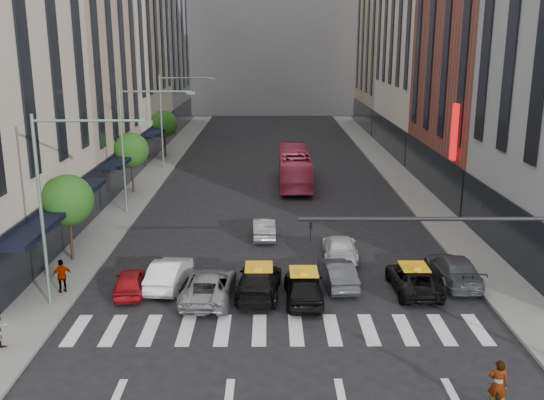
{
  "coord_description": "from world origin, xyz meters",
  "views": [
    {
      "loc": [
        -0.56,
        -22.68,
        12.24
      ],
      "look_at": [
        -0.41,
        8.67,
        4.0
      ],
      "focal_mm": 40.0,
      "sensor_mm": 36.0,
      "label": 1
    }
  ],
  "objects_px": {
    "car_red": "(130,282)",
    "taxi_center": "(304,287)",
    "car_white_front": "(169,273)",
    "taxi_left": "(259,281)",
    "streetlamp_far": "(171,109)",
    "streetlamp_near": "(60,186)",
    "pedestrian_far": "(62,276)",
    "streetlamp_mid": "(135,134)",
    "bus": "(295,167)"
  },
  "relations": [
    {
      "from": "streetlamp_mid",
      "to": "bus",
      "type": "height_order",
      "value": "streetlamp_mid"
    },
    {
      "from": "taxi_left",
      "to": "pedestrian_far",
      "type": "bearing_deg",
      "value": 4.34
    },
    {
      "from": "streetlamp_mid",
      "to": "pedestrian_far",
      "type": "distance_m",
      "value": 15.47
    },
    {
      "from": "streetlamp_far",
      "to": "car_white_front",
      "type": "relative_size",
      "value": 2.04
    },
    {
      "from": "streetlamp_near",
      "to": "car_white_front",
      "type": "bearing_deg",
      "value": 29.0
    },
    {
      "from": "streetlamp_far",
      "to": "streetlamp_near",
      "type": "bearing_deg",
      "value": -90.0
    },
    {
      "from": "taxi_left",
      "to": "bus",
      "type": "distance_m",
      "value": 24.11
    },
    {
      "from": "car_white_front",
      "to": "taxi_left",
      "type": "distance_m",
      "value": 4.76
    },
    {
      "from": "car_red",
      "to": "pedestrian_far",
      "type": "bearing_deg",
      "value": -3.88
    },
    {
      "from": "pedestrian_far",
      "to": "bus",
      "type": "bearing_deg",
      "value": -146.24
    },
    {
      "from": "taxi_left",
      "to": "bus",
      "type": "bearing_deg",
      "value": -91.94
    },
    {
      "from": "car_red",
      "to": "taxi_left",
      "type": "bearing_deg",
      "value": 171.65
    },
    {
      "from": "car_white_front",
      "to": "taxi_left",
      "type": "xyz_separation_m",
      "value": [
        4.63,
        -1.11,
        0.0
      ]
    },
    {
      "from": "streetlamp_far",
      "to": "car_white_front",
      "type": "distance_m",
      "value": 30.35
    },
    {
      "from": "streetlamp_near",
      "to": "car_red",
      "type": "relative_size",
      "value": 2.5
    },
    {
      "from": "car_white_front",
      "to": "bus",
      "type": "bearing_deg",
      "value": -102.14
    },
    {
      "from": "streetlamp_near",
      "to": "taxi_center",
      "type": "height_order",
      "value": "streetlamp_near"
    },
    {
      "from": "streetlamp_far",
      "to": "taxi_center",
      "type": "distance_m",
      "value": 33.79
    },
    {
      "from": "car_red",
      "to": "taxi_center",
      "type": "distance_m",
      "value": 8.66
    },
    {
      "from": "taxi_left",
      "to": "taxi_center",
      "type": "xyz_separation_m",
      "value": [
        2.17,
        -0.79,
        0.03
      ]
    },
    {
      "from": "streetlamp_near",
      "to": "streetlamp_far",
      "type": "xyz_separation_m",
      "value": [
        0.0,
        32.0,
        0.0
      ]
    },
    {
      "from": "car_white_front",
      "to": "taxi_center",
      "type": "distance_m",
      "value": 7.06
    },
    {
      "from": "streetlamp_mid",
      "to": "taxi_left",
      "type": "height_order",
      "value": "streetlamp_mid"
    },
    {
      "from": "car_red",
      "to": "streetlamp_far",
      "type": "bearing_deg",
      "value": -91.79
    },
    {
      "from": "streetlamp_mid",
      "to": "pedestrian_far",
      "type": "height_order",
      "value": "streetlamp_mid"
    },
    {
      "from": "car_white_front",
      "to": "bus",
      "type": "xyz_separation_m",
      "value": [
        7.38,
        22.83,
        0.83
      ]
    },
    {
      "from": "car_white_front",
      "to": "taxi_left",
      "type": "bearing_deg",
      "value": 172.29
    },
    {
      "from": "streetlamp_near",
      "to": "streetlamp_mid",
      "type": "bearing_deg",
      "value": 90.0
    },
    {
      "from": "taxi_center",
      "to": "pedestrian_far",
      "type": "bearing_deg",
      "value": -4.64
    },
    {
      "from": "streetlamp_mid",
      "to": "car_white_front",
      "type": "height_order",
      "value": "streetlamp_mid"
    },
    {
      "from": "streetlamp_near",
      "to": "pedestrian_far",
      "type": "height_order",
      "value": "streetlamp_near"
    },
    {
      "from": "streetlamp_mid",
      "to": "car_red",
      "type": "relative_size",
      "value": 2.5
    },
    {
      "from": "streetlamp_near",
      "to": "taxi_center",
      "type": "distance_m",
      "value": 12.28
    },
    {
      "from": "streetlamp_far",
      "to": "taxi_center",
      "type": "height_order",
      "value": "streetlamp_far"
    },
    {
      "from": "car_red",
      "to": "bus",
      "type": "bearing_deg",
      "value": -117.71
    },
    {
      "from": "streetlamp_mid",
      "to": "pedestrian_far",
      "type": "relative_size",
      "value": 5.31
    },
    {
      "from": "taxi_center",
      "to": "car_red",
      "type": "bearing_deg",
      "value": -7.19
    },
    {
      "from": "taxi_left",
      "to": "pedestrian_far",
      "type": "relative_size",
      "value": 2.97
    },
    {
      "from": "streetlamp_near",
      "to": "streetlamp_mid",
      "type": "height_order",
      "value": "same"
    },
    {
      "from": "taxi_left",
      "to": "taxi_center",
      "type": "bearing_deg",
      "value": 164.71
    },
    {
      "from": "car_red",
      "to": "taxi_center",
      "type": "bearing_deg",
      "value": 166.91
    },
    {
      "from": "streetlamp_mid",
      "to": "bus",
      "type": "xyz_separation_m",
      "value": [
        11.73,
        9.23,
        -4.35
      ]
    },
    {
      "from": "car_red",
      "to": "car_white_front",
      "type": "xyz_separation_m",
      "value": [
        1.81,
        0.91,
        0.11
      ]
    },
    {
      "from": "streetlamp_mid",
      "to": "taxi_left",
      "type": "relative_size",
      "value": 1.79
    },
    {
      "from": "streetlamp_far",
      "to": "pedestrian_far",
      "type": "distance_m",
      "value": 31.05
    },
    {
      "from": "car_white_front",
      "to": "pedestrian_far",
      "type": "distance_m",
      "value": 5.23
    },
    {
      "from": "streetlamp_far",
      "to": "taxi_center",
      "type": "xyz_separation_m",
      "value": [
        11.14,
        -31.49,
        -5.15
      ]
    },
    {
      "from": "bus",
      "to": "pedestrian_far",
      "type": "height_order",
      "value": "bus"
    },
    {
      "from": "streetlamp_mid",
      "to": "streetlamp_far",
      "type": "height_order",
      "value": "same"
    },
    {
      "from": "streetlamp_near",
      "to": "taxi_left",
      "type": "xyz_separation_m",
      "value": [
        8.97,
        1.3,
        -5.17
      ]
    }
  ]
}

